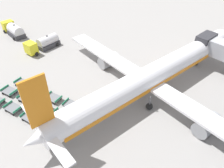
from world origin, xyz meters
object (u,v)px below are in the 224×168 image
object	(u,v)px
baggage_dolly_row_near_col_c	(30,117)
baggage_dolly_row_mid_b_col_a	(22,83)
baggage_dolly_row_mid_b_col_b	(38,90)
baggage_dolly_row_near_col_b	(13,108)
baggage_dolly_row_mid_a_col_a	(9,91)
baggage_dolly_row_mid_a_col_d	(60,115)
airplane	(153,76)
baggage_dolly_row_mid_b_col_d	(72,105)
baggage_dolly_row_mid_a_col_b	(26,98)
baggage_dolly_row_near_col_d	(48,128)
baggage_dolly_row_mid_b_col_c	(53,98)
baggage_dolly_row_mid_a_col_c	(43,107)
fuel_tanker_primary	(14,30)
fuel_tanker_secondary	(44,44)

from	to	relation	value
baggage_dolly_row_near_col_c	baggage_dolly_row_mid_b_col_a	world-z (taller)	same
baggage_dolly_row_mid_b_col_b	baggage_dolly_row_near_col_b	bearing A→B (deg)	-77.04
baggage_dolly_row_near_col_c	baggage_dolly_row_mid_a_col_a	distance (m)	8.01
baggage_dolly_row_mid_a_col_a	baggage_dolly_row_mid_a_col_d	xyz separation A→B (m)	(10.92, 2.70, 0.00)
airplane	baggage_dolly_row_mid_b_col_d	distance (m)	13.97
baggage_dolly_row_mid_b_col_a	airplane	bearing A→B (deg)	39.73
baggage_dolly_row_mid_a_col_b	baggage_dolly_row_mid_b_col_d	bearing A→B (deg)	32.48
airplane	baggage_dolly_row_mid_b_col_b	distance (m)	19.68
baggage_dolly_row_near_col_c	baggage_dolly_row_near_col_d	xyz separation A→B (m)	(3.73, 0.68, 0.00)
baggage_dolly_row_mid_a_col_b	baggage_dolly_row_mid_b_col_a	distance (m)	4.50
baggage_dolly_row_near_col_b	baggage_dolly_row_near_col_d	xyz separation A→B (m)	(7.38, 1.56, 0.00)
baggage_dolly_row_near_col_b	baggage_dolly_row_mid_b_col_a	size ratio (longest dim) A/B	1.00
baggage_dolly_row_near_col_c	airplane	bearing A→B (deg)	63.04
baggage_dolly_row_mid_b_col_b	baggage_dolly_row_mid_b_col_c	xyz separation A→B (m)	(3.68, 0.71, 0.00)
baggage_dolly_row_mid_a_col_c	baggage_dolly_row_mid_b_col_c	xyz separation A→B (m)	(-0.53, 2.36, 0.00)
baggage_dolly_row_near_col_c	baggage_dolly_row_mid_b_col_d	bearing A→B (deg)	68.14
baggage_dolly_row_mid_a_col_c	baggage_dolly_row_mid_b_col_c	size ratio (longest dim) A/B	1.00
baggage_dolly_row_near_col_c	baggage_dolly_row_mid_a_col_b	bearing A→B (deg)	158.67
airplane	baggage_dolly_row_mid_a_col_d	distance (m)	15.98
baggage_dolly_row_near_col_c	baggage_dolly_row_mid_b_col_c	world-z (taller)	same
baggage_dolly_row_mid_b_col_a	baggage_dolly_row_mid_b_col_c	bearing A→B (deg)	12.35
baggage_dolly_row_near_col_d	baggage_dolly_row_near_col_b	bearing A→B (deg)	-168.09
baggage_dolly_row_mid_b_col_d	baggage_dolly_row_near_col_d	bearing A→B (deg)	-75.29
baggage_dolly_row_mid_b_col_b	baggage_dolly_row_mid_b_col_d	xyz separation A→B (m)	(7.16, 1.75, 0.00)
baggage_dolly_row_mid_a_col_b	baggage_dolly_row_mid_a_col_c	size ratio (longest dim) A/B	1.00
fuel_tanker_primary	baggage_dolly_row_near_col_c	xyz separation A→B (m)	(28.58, -12.02, -0.85)
fuel_tanker_primary	baggage_dolly_row_near_col_b	xyz separation A→B (m)	(24.93, -12.90, -0.85)
baggage_dolly_row_mid_a_col_d	baggage_dolly_row_mid_b_col_b	bearing A→B (deg)	174.02
airplane	baggage_dolly_row_mid_b_col_a	size ratio (longest dim) A/B	13.78
baggage_dolly_row_near_col_b	baggage_dolly_row_mid_a_col_d	xyz separation A→B (m)	(6.58, 4.20, 0.00)
baggage_dolly_row_near_col_b	baggage_dolly_row_mid_b_col_d	world-z (taller)	same
airplane	baggage_dolly_row_mid_b_col_a	world-z (taller)	airplane
fuel_tanker_secondary	baggage_dolly_row_mid_b_col_d	world-z (taller)	fuel_tanker_secondary
fuel_tanker_secondary	baggage_dolly_row_mid_b_col_d	size ratio (longest dim) A/B	2.48
baggage_dolly_row_near_col_d	baggage_dolly_row_mid_b_col_a	world-z (taller)	same
airplane	baggage_dolly_row_near_col_c	bearing A→B (deg)	-116.96
baggage_dolly_row_mid_b_col_d	baggage_dolly_row_mid_a_col_b	bearing A→B (deg)	-147.52
baggage_dolly_row_mid_a_col_b	baggage_dolly_row_mid_a_col_d	size ratio (longest dim) A/B	1.00
airplane	baggage_dolly_row_mid_a_col_d	xyz separation A→B (m)	(-6.13, -14.49, -2.79)
baggage_dolly_row_mid_a_col_c	baggage_dolly_row_mid_a_col_d	xyz separation A→B (m)	(3.53, 0.83, 0.00)
baggage_dolly_row_mid_b_col_a	baggage_dolly_row_mid_b_col_d	distance (m)	11.16
baggage_dolly_row_near_col_d	baggage_dolly_row_near_col_c	bearing A→B (deg)	-169.74
baggage_dolly_row_mid_b_col_a	baggage_dolly_row_mid_b_col_c	world-z (taller)	same
baggage_dolly_row_mid_a_col_c	baggage_dolly_row_mid_b_col_a	size ratio (longest dim) A/B	1.00
baggage_dolly_row_near_col_b	baggage_dolly_row_mid_a_col_c	size ratio (longest dim) A/B	1.00
baggage_dolly_row_mid_a_col_a	baggage_dolly_row_mid_a_col_b	size ratio (longest dim) A/B	1.00
baggage_dolly_row_mid_b_col_a	baggage_dolly_row_mid_a_col_c	bearing A→B (deg)	-5.40
baggage_dolly_row_mid_a_col_d	baggage_dolly_row_mid_b_col_c	bearing A→B (deg)	159.42
baggage_dolly_row_mid_b_col_a	baggage_dolly_row_mid_a_col_d	bearing A→B (deg)	0.44
fuel_tanker_secondary	baggage_dolly_row_mid_b_col_a	size ratio (longest dim) A/B	2.48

